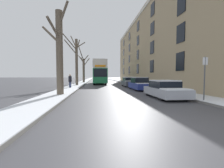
{
  "coord_description": "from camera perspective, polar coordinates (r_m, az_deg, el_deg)",
  "views": [
    {
      "loc": [
        -2.06,
        -4.73,
        1.59
      ],
      "look_at": [
        0.74,
        20.77,
        0.21
      ],
      "focal_mm": 24.0,
      "sensor_mm": 36.0,
      "label": 1
    }
  ],
  "objects": [
    {
      "name": "ground_plane",
      "position": [
        5.4,
        17.03,
        -14.19
      ],
      "size": [
        320.0,
        320.0,
        0.0
      ],
      "primitive_type": "plane",
      "color": "#424247"
    },
    {
      "name": "street_sign_post",
      "position": [
        10.39,
        31.8,
        2.4
      ],
      "size": [
        0.32,
        0.07,
        2.72
      ],
      "color": "#4C4F54",
      "rests_on": "ground"
    },
    {
      "name": "terrace_facade_right",
      "position": [
        31.78,
        17.88,
        12.39
      ],
      "size": [
        9.1,
        41.92,
        13.62
      ],
      "color": "tan",
      "rests_on": "ground"
    },
    {
      "name": "sidewalk_left",
      "position": [
        57.83,
        -9.29,
        1.55
      ],
      "size": [
        2.14,
        130.0,
        0.16
      ],
      "color": "slate",
      "rests_on": "ground"
    },
    {
      "name": "bare_tree_left_0",
      "position": [
        12.54,
        -19.51,
        11.74
      ],
      "size": [
        2.68,
        3.3,
        7.13
      ],
      "color": "brown",
      "rests_on": "ground"
    },
    {
      "name": "parked_car_0",
      "position": [
        11.52,
        19.57,
        -2.01
      ],
      "size": [
        1.88,
        4.06,
        1.29
      ],
      "color": "#9EA3AD",
      "rests_on": "ground"
    },
    {
      "name": "sidewalk_right",
      "position": [
        58.2,
        0.81,
        1.6
      ],
      "size": [
        2.14,
        130.0,
        0.16
      ],
      "color": "slate",
      "rests_on": "ground"
    },
    {
      "name": "double_decker_bus",
      "position": [
        31.13,
        -4.81,
        4.85
      ],
      "size": [
        2.58,
        11.23,
        4.53
      ],
      "color": "#1E7A47",
      "rests_on": "ground"
    },
    {
      "name": "bare_tree_left_1",
      "position": [
        24.16,
        -13.51,
        9.0
      ],
      "size": [
        3.03,
        3.43,
        7.99
      ],
      "color": "brown",
      "rests_on": "ground"
    },
    {
      "name": "pedestrian_left_sidewalk",
      "position": [
        19.39,
        -15.69,
        1.19
      ],
      "size": [
        0.39,
        0.39,
        1.8
      ],
      "rotation": [
        0.0,
        0.0,
        5.36
      ],
      "color": "navy",
      "rests_on": "ground"
    },
    {
      "name": "parked_car_1",
      "position": [
        17.43,
        10.46,
        0.01
      ],
      "size": [
        1.73,
        4.42,
        1.47
      ],
      "color": "navy",
      "rests_on": "ground"
    },
    {
      "name": "parked_car_2",
      "position": [
        22.61,
        6.55,
        0.74
      ],
      "size": [
        1.82,
        4.27,
        1.45
      ],
      "color": "#474C56",
      "rests_on": "ground"
    },
    {
      "name": "bare_tree_left_2",
      "position": [
        34.67,
        -10.78,
        5.87
      ],
      "size": [
        2.66,
        2.61,
        7.81
      ],
      "color": "brown",
      "rests_on": "ground"
    }
  ]
}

